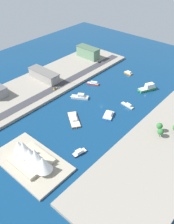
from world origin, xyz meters
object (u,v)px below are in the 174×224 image
(catamaran_blue, at_px, (109,115))
(suv_black, at_px, (99,62))
(opera_landmark, at_px, (32,156))
(terminal_long_green, at_px, (88,52))
(traffic_light_waterfront, at_px, (70,81))
(carpark_squat_concrete, at_px, (44,75))
(water_taxi_orange, at_px, (128,73))
(barge_flat_brown, at_px, (74,119))
(ferry_white_commuter, at_px, (80,97))
(yacht_sleek_gray, at_px, (128,105))
(ferry_green_doubledeck, at_px, (148,88))
(taxi_yellow_cab, at_px, (55,88))
(patrol_launch_navy, at_px, (79,152))
(tugboat_red, at_px, (93,83))

(catamaran_blue, relative_size, suv_black, 3.63)
(catamaran_blue, xyz_separation_m, opera_landmark, (8.16, 93.46, 8.41))
(terminal_long_green, height_order, traffic_light_waterfront, terminal_long_green)
(catamaran_blue, xyz_separation_m, carpark_squat_concrete, (106.60, -5.03, 7.44))
(water_taxi_orange, xyz_separation_m, carpark_squat_concrete, (70.42, 87.79, 7.48))
(traffic_light_waterfront, xyz_separation_m, opera_landmark, (-65.50, 111.60, 2.60))
(barge_flat_brown, xyz_separation_m, ferry_white_commuter, (22.48, -33.83, 0.86))
(barge_flat_brown, height_order, yacht_sleek_gray, yacht_sleek_gray)
(catamaran_blue, xyz_separation_m, suv_black, (83.76, -89.75, 2.43))
(opera_landmark, bearing_deg, ferry_white_commuter, -69.34)
(ferry_green_doubledeck, bearing_deg, carpark_squat_concrete, 31.47)
(ferry_white_commuter, height_order, water_taxi_orange, ferry_white_commuter)
(yacht_sleek_gray, bearing_deg, catamaran_blue, 79.15)
(yacht_sleek_gray, xyz_separation_m, water_taxi_orange, (41.53, -64.88, 0.15))
(terminal_long_green, relative_size, taxi_yellow_cab, 6.95)
(ferry_white_commuter, xyz_separation_m, traffic_light_waterfront, (28.28, -12.90, 5.22))
(carpark_squat_concrete, bearing_deg, patrol_launch_navy, 151.65)
(barge_flat_brown, bearing_deg, catamaran_blue, -128.69)
(suv_black, height_order, traffic_light_waterfront, traffic_light_waterfront)
(ferry_green_doubledeck, distance_m, carpark_squat_concrete, 130.59)
(barge_flat_brown, distance_m, tugboat_red, 75.04)
(suv_black, bearing_deg, patrol_launch_navy, 122.90)
(barge_flat_brown, bearing_deg, carpark_squat_concrete, -21.88)
(taxi_yellow_cab, height_order, traffic_light_waterfront, traffic_light_waterfront)
(ferry_green_doubledeck, bearing_deg, taxi_yellow_cab, 42.45)
(suv_black, bearing_deg, catamaran_blue, 133.02)
(terminal_long_green, xyz_separation_m, opera_landmark, (-100.04, 186.23, -1.03))
(yacht_sleek_gray, relative_size, ferry_white_commuter, 0.83)
(carpark_squat_concrete, relative_size, traffic_light_waterfront, 6.89)
(suv_black, distance_m, opera_landmark, 198.28)
(traffic_light_waterfront, bearing_deg, barge_flat_brown, 137.36)
(patrol_launch_navy, xyz_separation_m, opera_landmark, (20.84, 34.12, 8.57))
(yacht_sleek_gray, relative_size, suv_black, 3.48)
(ferry_white_commuter, relative_size, taxi_yellow_cab, 4.00)
(catamaran_blue, height_order, water_taxi_orange, catamaran_blue)
(barge_flat_brown, distance_m, terminal_long_green, 148.65)
(barge_flat_brown, relative_size, catamaran_blue, 1.50)
(tugboat_red, bearing_deg, water_taxi_orange, -108.56)
(ferry_white_commuter, xyz_separation_m, taxi_yellow_cab, (32.92, 7.99, 1.83))
(tugboat_red, height_order, taxi_yellow_cab, taxi_yellow_cab)
(taxi_yellow_cab, height_order, suv_black, taxi_yellow_cab)
(ferry_green_doubledeck, relative_size, carpark_squat_concrete, 0.54)
(yacht_sleek_gray, bearing_deg, opera_landmark, 83.65)
(water_taxi_orange, bearing_deg, catamaran_blue, 111.29)
(ferry_green_doubledeck, bearing_deg, opera_landmark, 85.60)
(carpark_squat_concrete, bearing_deg, ferry_green_doubledeck, -148.53)
(yacht_sleek_gray, xyz_separation_m, carpark_squat_concrete, (111.95, 22.91, 7.63))
(traffic_light_waterfront, height_order, opera_landmark, opera_landmark)
(tugboat_red, relative_size, taxi_yellow_cab, 3.13)
(suv_black, bearing_deg, taxi_yellow_cab, 93.39)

